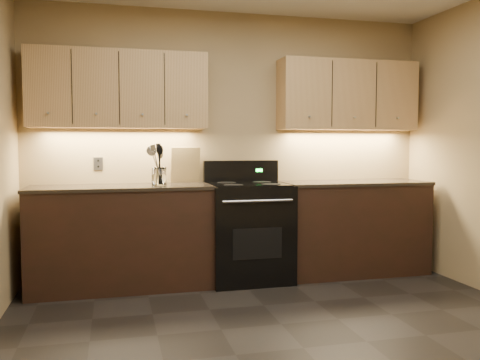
{
  "coord_description": "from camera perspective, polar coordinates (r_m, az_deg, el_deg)",
  "views": [
    {
      "loc": [
        -1.16,
        -2.97,
        1.3
      ],
      "look_at": [
        -0.06,
        1.45,
        0.98
      ],
      "focal_mm": 38.0,
      "sensor_mm": 36.0,
      "label": 1
    }
  ],
  "objects": [
    {
      "name": "floor",
      "position": [
        3.44,
        7.14,
        -18.22
      ],
      "size": [
        4.0,
        4.0,
        0.0
      ],
      "primitive_type": "plane",
      "color": "black",
      "rests_on": "ground"
    },
    {
      "name": "wall_back",
      "position": [
        5.1,
        -0.88,
        4.01
      ],
      "size": [
        4.0,
        0.04,
        2.6
      ],
      "primitive_type": "cube",
      "color": "tan",
      "rests_on": "ground"
    },
    {
      "name": "counter_left",
      "position": [
        4.74,
        -13.15,
        -6.23
      ],
      "size": [
        1.62,
        0.62,
        0.93
      ],
      "color": "black",
      "rests_on": "ground"
    },
    {
      "name": "counter_right",
      "position": [
        5.29,
        12.5,
        -5.17
      ],
      "size": [
        1.46,
        0.62,
        0.93
      ],
      "color": "black",
      "rests_on": "ground"
    },
    {
      "name": "stove",
      "position": [
        4.88,
        0.91,
        -5.67
      ],
      "size": [
        0.76,
        0.68,
        1.14
      ],
      "color": "black",
      "rests_on": "ground"
    },
    {
      "name": "upper_cab_left",
      "position": [
        4.84,
        -13.43,
        9.83
      ],
      "size": [
        1.6,
        0.3,
        0.7
      ],
      "primitive_type": "cube",
      "color": "tan",
      "rests_on": "wall_back"
    },
    {
      "name": "upper_cab_right",
      "position": [
        5.38,
        12.0,
        9.26
      ],
      "size": [
        1.44,
        0.3,
        0.7
      ],
      "primitive_type": "cube",
      "color": "tan",
      "rests_on": "wall_back"
    },
    {
      "name": "outlet_plate",
      "position": [
        4.97,
        -15.63,
        1.78
      ],
      "size": [
        0.08,
        0.01,
        0.12
      ],
      "primitive_type": "cube",
      "color": "#B2B5BA",
      "rests_on": "wall_back"
    },
    {
      "name": "utensil_crock",
      "position": [
        4.61,
        -9.08,
        0.31
      ],
      "size": [
        0.17,
        0.17,
        0.17
      ],
      "color": "white",
      "rests_on": "counter_left"
    },
    {
      "name": "cutting_board",
      "position": [
        4.97,
        -6.14,
        1.7
      ],
      "size": [
        0.28,
        0.1,
        0.35
      ],
      "primitive_type": "cube",
      "rotation": [
        0.24,
        0.0,
        0.01
      ],
      "color": "tan",
      "rests_on": "counter_left"
    },
    {
      "name": "wooden_spoon",
      "position": [
        4.61,
        -9.36,
        1.44
      ],
      "size": [
        0.11,
        0.12,
        0.31
      ],
      "primitive_type": null,
      "rotation": [
        -0.12,
        0.19,
        0.31
      ],
      "color": "tan",
      "rests_on": "utensil_crock"
    },
    {
      "name": "black_spoon",
      "position": [
        4.64,
        -9.07,
        1.73
      ],
      "size": [
        0.07,
        0.15,
        0.35
      ],
      "primitive_type": null,
      "rotation": [
        0.24,
        -0.02,
        0.1
      ],
      "color": "black",
      "rests_on": "utensil_crock"
    },
    {
      "name": "black_turner",
      "position": [
        4.59,
        -8.88,
        1.9
      ],
      "size": [
        0.12,
        0.16,
        0.39
      ],
      "primitive_type": null,
      "rotation": [
        -0.16,
        0.01,
        0.32
      ],
      "color": "black",
      "rests_on": "utensil_crock"
    },
    {
      "name": "steel_spatula",
      "position": [
        4.62,
        -8.78,
        1.87
      ],
      "size": [
        0.18,
        0.11,
        0.39
      ],
      "primitive_type": null,
      "rotation": [
        0.07,
        -0.22,
        -0.26
      ],
      "color": "silver",
      "rests_on": "utensil_crock"
    },
    {
      "name": "steel_skimmer",
      "position": [
        4.6,
        -8.66,
        1.65
      ],
      "size": [
        0.19,
        0.13,
        0.36
      ],
      "primitive_type": null,
      "rotation": [
        -0.13,
        -0.31,
        0.09
      ],
      "color": "silver",
      "rests_on": "utensil_crock"
    }
  ]
}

